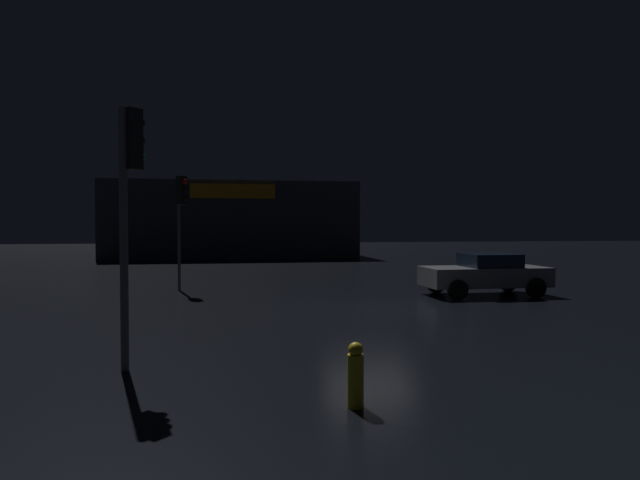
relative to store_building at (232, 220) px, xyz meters
name	(u,v)px	position (x,y,z in m)	size (l,w,h in m)	color
ground_plane	(369,309)	(3.64, -27.28, -2.82)	(120.00, 120.00, 0.00)	black
store_building	(232,220)	(0.00, 0.00, 0.00)	(18.44, 7.50, 5.64)	#33383D
traffic_signal_main	(181,204)	(-2.08, -21.85, 0.40)	(0.42, 0.42, 4.23)	#595B60
traffic_signal_cross_left	(129,181)	(-2.03, -33.02, 0.34)	(0.42, 0.42, 4.37)	#595B60
car_near	(485,274)	(8.41, -24.92, -2.08)	(4.25, 2.08, 1.44)	slate
fire_hydrant	(356,375)	(1.26, -35.52, -2.39)	(0.22, 0.22, 0.88)	gold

